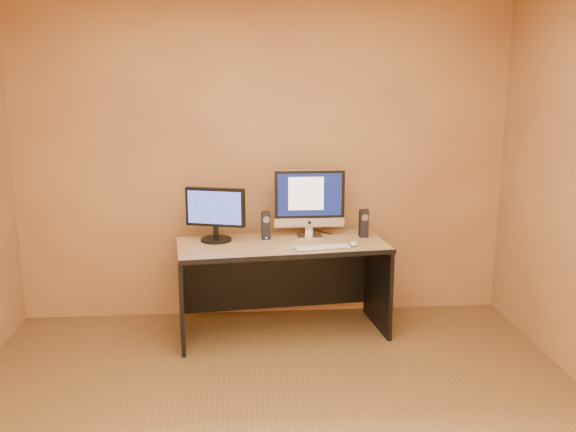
{
  "coord_description": "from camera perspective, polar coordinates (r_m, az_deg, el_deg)",
  "views": [
    {
      "loc": [
        -0.22,
        -3.19,
        2.0
      ],
      "look_at": [
        0.15,
        1.42,
        0.96
      ],
      "focal_mm": 40.0,
      "sensor_mm": 36.0,
      "label": 1
    }
  ],
  "objects": [
    {
      "name": "speaker_left",
      "position": [
        4.99,
        -1.98,
        -0.84
      ],
      "size": [
        0.07,
        0.07,
        0.22
      ],
      "primitive_type": null,
      "rotation": [
        0.0,
        0.0,
        0.05
      ],
      "color": "black",
      "rests_on": "desk"
    },
    {
      "name": "cable_a",
      "position": [
        5.22,
        3.11,
        -1.43
      ],
      "size": [
        0.13,
        0.18,
        0.01
      ],
      "primitive_type": "cylinder",
      "rotation": [
        1.57,
        0.0,
        0.62
      ],
      "color": "black",
      "rests_on": "desk"
    },
    {
      "name": "walls",
      "position": [
        3.28,
        -0.63,
        0.27
      ],
      "size": [
        4.0,
        4.0,
        2.6
      ],
      "primitive_type": null,
      "color": "#A87E44",
      "rests_on": "ground"
    },
    {
      "name": "imac",
      "position": [
        5.03,
        1.95,
        1.17
      ],
      "size": [
        0.56,
        0.21,
        0.54
      ],
      "primitive_type": null,
      "rotation": [
        0.0,
        0.0,
        -0.0
      ],
      "color": "#B1B0B5",
      "rests_on": "desk"
    },
    {
      "name": "second_monitor",
      "position": [
        4.94,
        -6.46,
        0.12
      ],
      "size": [
        0.52,
        0.36,
        0.41
      ],
      "primitive_type": null,
      "rotation": [
        0.0,
        0.0,
        -0.28
      ],
      "color": "black",
      "rests_on": "desk"
    },
    {
      "name": "mouse",
      "position": [
        4.84,
        5.86,
        -2.45
      ],
      "size": [
        0.07,
        0.11,
        0.04
      ],
      "primitive_type": "ellipsoid",
      "rotation": [
        0.0,
        0.0,
        -0.09
      ],
      "color": "silver",
      "rests_on": "desk"
    },
    {
      "name": "cable_b",
      "position": [
        5.2,
        1.38,
        -1.46
      ],
      "size": [
        0.06,
        0.17,
        0.01
      ],
      "primitive_type": "cylinder",
      "rotation": [
        1.57,
        0.0,
        -0.32
      ],
      "color": "black",
      "rests_on": "desk"
    },
    {
      "name": "desk",
      "position": [
        5.0,
        -0.51,
        -6.47
      ],
      "size": [
        1.65,
        0.86,
        0.73
      ],
      "primitive_type": null,
      "rotation": [
        0.0,
        0.0,
        0.11
      ],
      "color": "tan",
      "rests_on": "ground"
    },
    {
      "name": "speaker_right",
      "position": [
        5.09,
        6.75,
        -0.65
      ],
      "size": [
        0.07,
        0.07,
        0.22
      ],
      "primitive_type": null,
      "rotation": [
        0.0,
        0.0,
        0.03
      ],
      "color": "black",
      "rests_on": "desk"
    },
    {
      "name": "keyboard",
      "position": [
        4.74,
        3.09,
        -2.83
      ],
      "size": [
        0.44,
        0.18,
        0.02
      ],
      "primitive_type": "cube",
      "rotation": [
        0.0,
        0.0,
        0.16
      ],
      "color": "#B9B8BD",
      "rests_on": "desk"
    }
  ]
}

